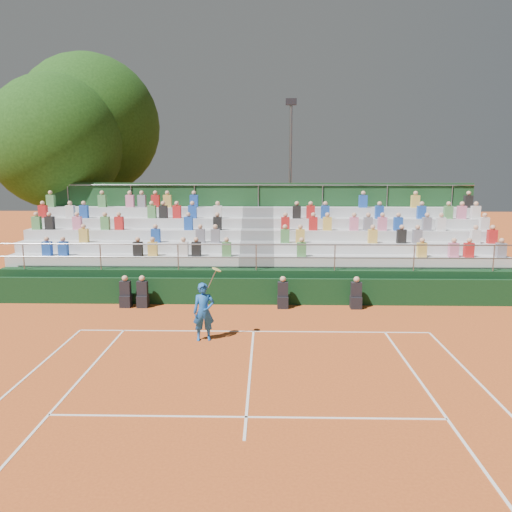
{
  "coord_description": "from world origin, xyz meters",
  "views": [
    {
      "loc": [
        0.42,
        -15.01,
        5.04
      ],
      "look_at": [
        0.0,
        3.5,
        1.8
      ],
      "focal_mm": 35.0,
      "sensor_mm": 36.0,
      "label": 1
    }
  ],
  "objects_px": {
    "tennis_player": "(204,312)",
    "floodlight_mast": "(290,168)",
    "tree_east": "(89,126)",
    "tree_west": "(56,142)"
  },
  "relations": [
    {
      "from": "tennis_player",
      "to": "floodlight_mast",
      "type": "xyz_separation_m",
      "value": [
        3.16,
        14.26,
        4.24
      ]
    },
    {
      "from": "tree_west",
      "to": "floodlight_mast",
      "type": "xyz_separation_m",
      "value": [
        12.02,
        2.82,
        -1.25
      ]
    },
    {
      "from": "tennis_player",
      "to": "floodlight_mast",
      "type": "relative_size",
      "value": 0.25
    },
    {
      "from": "tree_west",
      "to": "tree_east",
      "type": "distance_m",
      "value": 3.04
    },
    {
      "from": "tree_east",
      "to": "tennis_player",
      "type": "bearing_deg",
      "value": -60.33
    },
    {
      "from": "tree_east",
      "to": "floodlight_mast",
      "type": "bearing_deg",
      "value": 0.32
    },
    {
      "from": "tree_west",
      "to": "tree_east",
      "type": "bearing_deg",
      "value": 74.39
    },
    {
      "from": "tree_west",
      "to": "floodlight_mast",
      "type": "bearing_deg",
      "value": 13.19
    },
    {
      "from": "tree_west",
      "to": "tree_east",
      "type": "xyz_separation_m",
      "value": [
        0.77,
        2.75,
        1.04
      ]
    },
    {
      "from": "tree_east",
      "to": "floodlight_mast",
      "type": "height_order",
      "value": "tree_east"
    }
  ]
}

